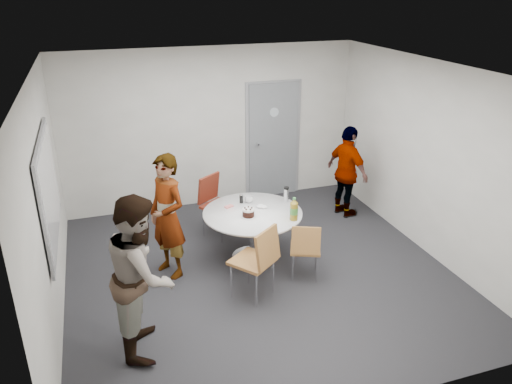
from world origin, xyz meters
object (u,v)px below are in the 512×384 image
object	(u,v)px
person_right	(347,172)
chair_far	(215,199)
person_main	(168,217)
whiteboard	(49,190)
table	(255,218)
person_left	(142,274)
chair_near_left	(259,256)
chair_near_right	(306,246)
door	(273,141)

from	to	relation	value
person_right	chair_far	bearing A→B (deg)	75.18
person_main	chair_far	bearing A→B (deg)	108.97
whiteboard	table	bearing A→B (deg)	4.16
table	chair_far	xyz separation A→B (m)	(-0.35, 0.91, -0.04)
table	person_main	world-z (taller)	person_main
chair_far	person_left	xyz separation A→B (m)	(-1.33, -2.28, 0.30)
person_main	whiteboard	bearing A→B (deg)	-111.49
chair_near_left	person_right	xyz separation A→B (m)	(2.14, 1.82, 0.17)
chair_near_right	person_main	size ratio (longest dim) A/B	0.48
table	chair_far	world-z (taller)	table
person_left	whiteboard	bearing A→B (deg)	45.75
door	chair_near_left	distance (m)	3.33
chair_near_left	person_left	world-z (taller)	person_left
chair_near_right	chair_near_left	bearing A→B (deg)	-139.63
chair_far	person_main	bearing A→B (deg)	12.26
whiteboard	table	xyz separation A→B (m)	(2.53, 0.18, -0.83)
person_main	person_left	bearing A→B (deg)	-47.95
table	chair_near_right	bearing A→B (deg)	-58.32
door	whiteboard	distance (m)	4.25
chair_near_right	chair_far	bearing A→B (deg)	139.32
whiteboard	person_main	distance (m)	1.48
whiteboard	person_right	bearing A→B (deg)	13.53
door	chair_near_left	size ratio (longest dim) A/B	2.18
chair_near_left	person_main	distance (m)	1.34
chair_near_right	door	bearing A→B (deg)	101.71
door	person_right	distance (m)	1.51
door	chair_near_right	size ratio (longest dim) A/B	2.62
whiteboard	chair_near_right	world-z (taller)	whiteboard
person_left	person_right	bearing A→B (deg)	-47.72
door	person_right	world-z (taller)	door
chair_far	person_right	distance (m)	2.23
whiteboard	chair_near_right	size ratio (longest dim) A/B	2.35
chair_near_left	chair_near_right	size ratio (longest dim) A/B	1.20
chair_near_left	table	bearing A→B (deg)	36.90
whiteboard	door	bearing A→B (deg)	32.66
chair_far	person_left	size ratio (longest dim) A/B	0.54
door	chair_near_left	bearing A→B (deg)	-112.95
door	chair_near_left	world-z (taller)	door
person_right	chair_near_right	bearing A→B (deg)	124.20
whiteboard	person_right	size ratio (longest dim) A/B	1.24
door	chair_far	world-z (taller)	door
whiteboard	person_right	xyz separation A→B (m)	(4.41, 1.06, -0.68)
whiteboard	person_main	bearing A→B (deg)	7.00
person_main	person_right	size ratio (longest dim) A/B	1.09
door	chair_near_left	xyz separation A→B (m)	(-1.29, -3.04, -0.43)
chair_near_left	person_main	size ratio (longest dim) A/B	0.58
chair_near_left	person_main	xyz separation A→B (m)	(-0.94, 0.92, 0.24)
door	person_main	distance (m)	3.08
chair_far	chair_near_left	bearing A→B (deg)	57.53
chair_near_right	person_right	size ratio (longest dim) A/B	0.53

